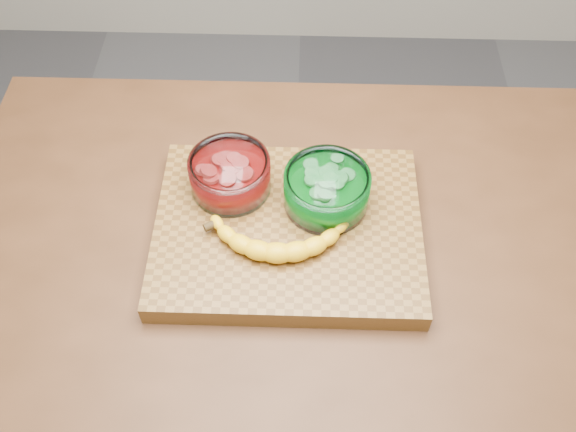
{
  "coord_description": "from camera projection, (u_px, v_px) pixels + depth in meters",
  "views": [
    {
      "loc": [
        0.02,
        -0.64,
        1.81
      ],
      "look_at": [
        0.0,
        0.0,
        0.96
      ],
      "focal_mm": 40.0,
      "sensor_mm": 36.0,
      "label": 1
    }
  ],
  "objects": [
    {
      "name": "ground",
      "position": [
        288.0,
        419.0,
        1.83
      ],
      "size": [
        3.5,
        3.5,
        0.0
      ],
      "primitive_type": "plane",
      "color": "#525257",
      "rests_on": "ground"
    },
    {
      "name": "counter",
      "position": [
        288.0,
        350.0,
        1.47
      ],
      "size": [
        1.2,
        0.8,
        0.9
      ],
      "primitive_type": "cube",
      "color": "#492A16",
      "rests_on": "ground"
    },
    {
      "name": "cutting_board",
      "position": [
        288.0,
        230.0,
        1.1
      ],
      "size": [
        0.45,
        0.35,
        0.04
      ],
      "primitive_type": "cube",
      "color": "brown",
      "rests_on": "counter"
    },
    {
      "name": "bowl_red",
      "position": [
        230.0,
        175.0,
        1.1
      ],
      "size": [
        0.14,
        0.14,
        0.07
      ],
      "color": "white",
      "rests_on": "cutting_board"
    },
    {
      "name": "bowl_green",
      "position": [
        327.0,
        190.0,
        1.08
      ],
      "size": [
        0.15,
        0.15,
        0.07
      ],
      "color": "white",
      "rests_on": "cutting_board"
    },
    {
      "name": "banana",
      "position": [
        278.0,
        238.0,
        1.04
      ],
      "size": [
        0.26,
        0.12,
        0.04
      ],
      "primitive_type": null,
      "color": "yellow",
      "rests_on": "cutting_board"
    }
  ]
}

